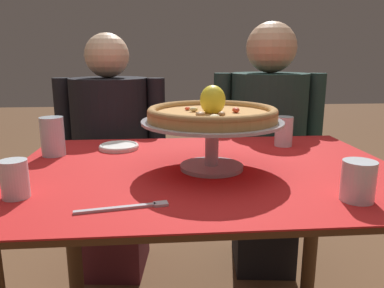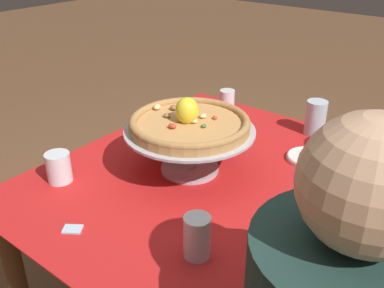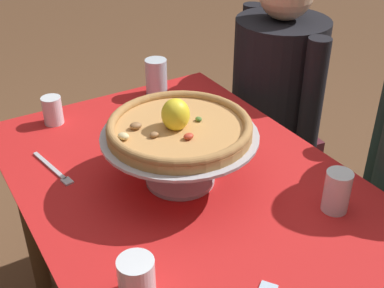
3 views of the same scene
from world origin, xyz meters
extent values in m
cylinder|color=brown|center=(-0.50, -0.34, 0.34)|extent=(0.06, 0.06, 0.68)
cylinder|color=brown|center=(-0.50, 0.34, 0.34)|extent=(0.06, 0.06, 0.68)
cube|color=brown|center=(0.00, 0.00, 0.69)|extent=(1.12, 0.81, 0.02)
cube|color=red|center=(0.00, 0.00, 0.71)|extent=(1.16, 0.85, 0.00)
cylinder|color=#B7B7C1|center=(0.01, -0.01, 0.72)|extent=(0.19, 0.19, 0.01)
cylinder|color=#B7B7C1|center=(0.01, -0.01, 0.79)|extent=(0.04, 0.04, 0.13)
cylinder|color=#B7B7C1|center=(0.01, -0.01, 0.85)|extent=(0.41, 0.41, 0.01)
cylinder|color=tan|center=(0.01, -0.01, 0.87)|extent=(0.38, 0.38, 0.02)
torus|color=#AF7D47|center=(0.01, -0.01, 0.88)|extent=(0.38, 0.38, 0.02)
ellipsoid|color=beige|center=(-0.04, 0.00, 0.89)|extent=(0.03, 0.02, 0.01)
ellipsoid|color=beige|center=(0.02, -0.02, 0.89)|extent=(0.02, 0.03, 0.01)
ellipsoid|color=#996B42|center=(-0.03, -0.11, 0.89)|extent=(0.03, 0.04, 0.02)
ellipsoid|color=#C63D28|center=(-0.05, 0.03, 0.89)|extent=(0.02, 0.02, 0.01)
ellipsoid|color=#4C7533|center=(0.02, 0.04, 0.89)|extent=(0.02, 0.02, 0.01)
ellipsoid|color=#996B42|center=(0.03, -0.09, 0.89)|extent=(0.02, 0.03, 0.01)
ellipsoid|color=beige|center=(0.01, 0.00, 0.89)|extent=(0.03, 0.03, 0.01)
ellipsoid|color=#C63D28|center=(0.08, -0.03, 0.89)|extent=(0.02, 0.03, 0.01)
ellipsoid|color=beige|center=(0.00, -0.16, 0.89)|extent=(0.04, 0.04, 0.02)
ellipsoid|color=yellow|center=(0.01, -0.02, 0.92)|extent=(0.08, 0.08, 0.08)
cylinder|color=white|center=(-0.48, -0.20, 0.76)|extent=(0.06, 0.06, 0.09)
cylinder|color=silver|center=(-0.48, -0.20, 0.74)|extent=(0.06, 0.06, 0.07)
cylinder|color=white|center=(0.32, -0.29, 0.76)|extent=(0.08, 0.08, 0.10)
cylinder|color=silver|center=(0.32, -0.29, 0.74)|extent=(0.07, 0.07, 0.07)
cylinder|color=white|center=(0.32, 0.26, 0.77)|extent=(0.07, 0.07, 0.11)
cylinder|color=silver|center=(0.32, 0.26, 0.75)|extent=(0.06, 0.06, 0.07)
cylinder|color=silver|center=(-0.50, 0.19, 0.78)|extent=(0.08, 0.08, 0.13)
cylinder|color=silver|center=(-0.50, 0.19, 0.74)|extent=(0.07, 0.07, 0.07)
cylinder|color=white|center=(-0.29, 0.26, 0.72)|extent=(0.14, 0.14, 0.01)
torus|color=white|center=(-0.29, 0.26, 0.72)|extent=(0.14, 0.14, 0.01)
cube|color=#B7B7C1|center=(-0.24, -0.30, 0.71)|extent=(0.18, 0.04, 0.01)
cube|color=#B7B7C1|center=(-0.14, -0.28, 0.71)|extent=(0.04, 0.03, 0.01)
cube|color=silver|center=(0.45, -0.06, 0.71)|extent=(0.06, 0.06, 0.00)
sphere|color=tan|center=(0.37, 0.62, 1.08)|extent=(0.23, 0.23, 0.23)
camera|label=1|loc=(-0.13, -1.06, 1.04)|focal=34.51mm
camera|label=2|loc=(0.97, 0.76, 1.43)|focal=40.71mm
camera|label=3|loc=(0.99, -0.56, 1.52)|focal=47.03mm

